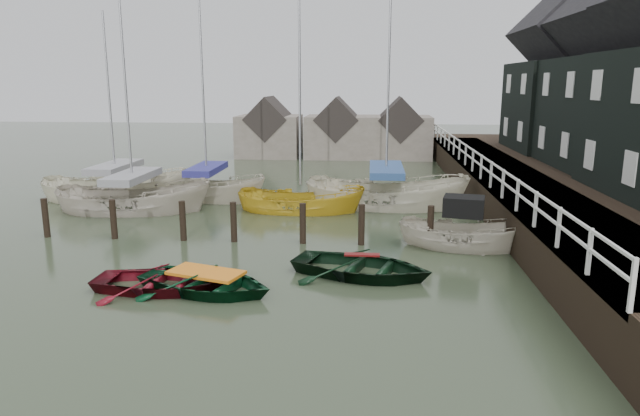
# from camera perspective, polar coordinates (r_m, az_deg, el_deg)

# --- Properties ---
(ground) EXTENTS (120.00, 120.00, 0.00)m
(ground) POSITION_cam_1_polar(r_m,az_deg,el_deg) (16.98, -6.98, -6.20)
(ground) COLOR #2B3723
(ground) RESTS_ON ground
(pier) EXTENTS (3.04, 32.00, 2.70)m
(pier) POSITION_cam_1_polar(r_m,az_deg,el_deg) (26.83, 17.98, 1.78)
(pier) COLOR black
(pier) RESTS_ON ground
(land_strip) EXTENTS (14.00, 38.00, 1.50)m
(land_strip) POSITION_cam_1_polar(r_m,az_deg,el_deg) (28.70, 28.69, 0.07)
(land_strip) COLOR black
(land_strip) RESTS_ON ground
(mooring_pilings) EXTENTS (13.72, 0.22, 1.80)m
(mooring_pilings) POSITION_cam_1_polar(r_m,az_deg,el_deg) (19.89, -8.37, -1.95)
(mooring_pilings) COLOR black
(mooring_pilings) RESTS_ON ground
(far_sheds) EXTENTS (14.00, 4.08, 4.39)m
(far_sheds) POSITION_cam_1_polar(r_m,az_deg,el_deg) (41.95, 1.50, 7.64)
(far_sheds) COLOR #665B51
(far_sheds) RESTS_ON ground
(rowboat_red) EXTENTS (3.64, 2.61, 0.75)m
(rowboat_red) POSITION_cam_1_polar(r_m,az_deg,el_deg) (15.91, -15.47, -7.89)
(rowboat_red) COLOR #5D0D17
(rowboat_red) RESTS_ON ground
(rowboat_green) EXTENTS (4.38, 3.69, 0.78)m
(rowboat_green) POSITION_cam_1_polar(r_m,az_deg,el_deg) (15.52, -11.25, -8.19)
(rowboat_green) COLOR #083219
(rowboat_green) RESTS_ON ground
(rowboat_dkgreen) EXTENTS (4.69, 3.94, 0.83)m
(rowboat_dkgreen) POSITION_cam_1_polar(r_m,az_deg,el_deg) (16.44, 4.19, -6.78)
(rowboat_dkgreen) COLOR black
(rowboat_dkgreen) RESTS_ON ground
(motorboat) EXTENTS (4.52, 2.47, 2.55)m
(motorboat) POSITION_cam_1_polar(r_m,az_deg,el_deg) (19.55, 14.06, -3.68)
(motorboat) COLOR #BAB19E
(motorboat) RESTS_ON ground
(sailboat_a) EXTENTS (6.81, 3.22, 11.17)m
(sailboat_a) POSITION_cam_1_polar(r_m,az_deg,el_deg) (25.61, -18.06, -0.20)
(sailboat_a) COLOR #BCB2A1
(sailboat_a) RESTS_ON ground
(sailboat_b) EXTENTS (6.58, 4.01, 11.63)m
(sailboat_b) POSITION_cam_1_polar(r_m,az_deg,el_deg) (27.49, -11.18, 1.04)
(sailboat_b) COLOR beige
(sailboat_b) RESTS_ON ground
(sailboat_c) EXTENTS (5.57, 2.30, 10.58)m
(sailboat_c) POSITION_cam_1_polar(r_m,az_deg,el_deg) (24.42, -1.95, -0.28)
(sailboat_c) COLOR gold
(sailboat_c) RESTS_ON ground
(sailboat_d) EXTENTS (7.48, 3.55, 12.50)m
(sailboat_d) POSITION_cam_1_polar(r_m,az_deg,el_deg) (25.47, 6.55, 0.28)
(sailboat_d) COLOR beige
(sailboat_d) RESTS_ON ground
(sailboat_e) EXTENTS (7.10, 3.98, 9.79)m
(sailboat_e) POSITION_cam_1_polar(r_m,az_deg,el_deg) (28.51, -19.62, 0.94)
(sailboat_e) COLOR beige
(sailboat_e) RESTS_ON ground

